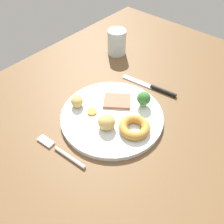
{
  "coord_description": "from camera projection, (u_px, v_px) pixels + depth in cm",
  "views": [
    {
      "loc": [
        -35.88,
        -30.69,
        53.2
      ],
      "look_at": [
        -1.5,
        -0.94,
        6.0
      ],
      "focal_mm": 38.75,
      "sensor_mm": 36.0,
      "label": 1
    }
  ],
  "objects": [
    {
      "name": "dining_table",
      "position": [
        113.0,
        118.0,
        0.7
      ],
      "size": [
        120.0,
        84.0,
        3.6
      ],
      "primitive_type": "cube",
      "color": "brown",
      "rests_on": "ground"
    },
    {
      "name": "dinner_plate",
      "position": [
        112.0,
        116.0,
        0.67
      ],
      "size": [
        28.24,
        28.24,
        1.4
      ],
      "primitive_type": "cylinder",
      "color": "white",
      "rests_on": "dining_table"
    },
    {
      "name": "meat_slice_main",
      "position": [
        117.0,
        101.0,
        0.69
      ],
      "size": [
        9.41,
        9.75,
        0.8
      ],
      "primitive_type": "cube",
      "rotation": [
        0.0,
        0.0,
        5.35
      ],
      "color": "#9E664C",
      "rests_on": "dinner_plate"
    },
    {
      "name": "yorkshire_pudding",
      "position": [
        134.0,
        127.0,
        0.62
      ],
      "size": [
        8.13,
        8.13,
        2.25
      ],
      "primitive_type": "torus",
      "color": "#C68938",
      "rests_on": "dinner_plate"
    },
    {
      "name": "roast_potato_left",
      "position": [
        106.0,
        122.0,
        0.62
      ],
      "size": [
        5.45,
        5.51,
        3.99
      ],
      "primitive_type": "ellipsoid",
      "rotation": [
        0.0,
        0.0,
        6.08
      ],
      "color": "#D8B260",
      "rests_on": "dinner_plate"
    },
    {
      "name": "roast_potato_right",
      "position": [
        77.0,
        101.0,
        0.68
      ],
      "size": [
        5.23,
        5.39,
        3.29
      ],
      "primitive_type": "ellipsoid",
      "rotation": [
        0.0,
        0.0,
        0.95
      ],
      "color": "#D8B260",
      "rests_on": "dinner_plate"
    },
    {
      "name": "carrot_coin_front",
      "position": [
        92.0,
        112.0,
        0.67
      ],
      "size": [
        2.84,
        2.84,
        0.57
      ],
      "primitive_type": "cylinder",
      "color": "orange",
      "rests_on": "dinner_plate"
    },
    {
      "name": "broccoli_floret",
      "position": [
        144.0,
        99.0,
        0.67
      ],
      "size": [
        3.8,
        3.8,
        4.56
      ],
      "color": "#8CB766",
      "rests_on": "dinner_plate"
    },
    {
      "name": "fork",
      "position": [
        59.0,
        151.0,
        0.59
      ],
      "size": [
        2.68,
        15.32,
        0.9
      ],
      "rotation": [
        0.0,
        0.0,
        1.65
      ],
      "color": "silver",
      "rests_on": "dining_table"
    },
    {
      "name": "knife",
      "position": [
        153.0,
        87.0,
        0.76
      ],
      "size": [
        3.83,
        18.53,
        1.2
      ],
      "rotation": [
        0.0,
        0.0,
        1.7
      ],
      "color": "black",
      "rests_on": "dining_table"
    },
    {
      "name": "water_glass",
      "position": [
        117.0,
        42.0,
        0.87
      ],
      "size": [
        6.65,
        6.65,
        8.97
      ],
      "primitive_type": "cylinder",
      "color": "silver",
      "rests_on": "dining_table"
    }
  ]
}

